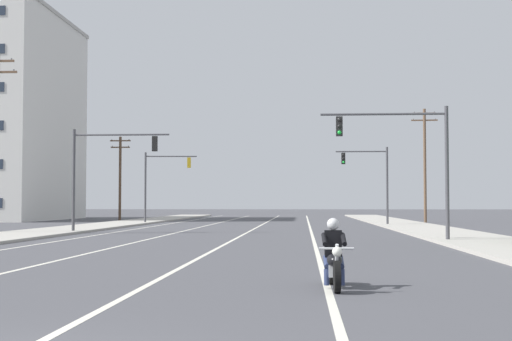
{
  "coord_description": "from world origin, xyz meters",
  "views": [
    {
      "loc": [
        3.55,
        -7.09,
        1.78
      ],
      "look_at": [
        1.68,
        21.7,
        3.08
      ],
      "focal_mm": 50.72,
      "sensor_mm": 36.0,
      "label": 1
    }
  ],
  "objects_px": {
    "traffic_signal_mid_right": "(372,174)",
    "traffic_signal_near_left": "(102,163)",
    "traffic_signal_mid_left": "(160,177)",
    "traffic_signal_near_right": "(409,151)",
    "utility_pole_right_far": "(425,161)",
    "utility_pole_left_far": "(120,175)",
    "motorcycle_with_rider": "(334,260)"
  },
  "relations": [
    {
      "from": "motorcycle_with_rider",
      "to": "utility_pole_right_far",
      "type": "bearing_deg",
      "value": 78.48
    },
    {
      "from": "traffic_signal_mid_right",
      "to": "utility_pole_left_far",
      "type": "distance_m",
      "value": 26.88
    },
    {
      "from": "traffic_signal_near_right",
      "to": "utility_pole_left_far",
      "type": "bearing_deg",
      "value": 121.68
    },
    {
      "from": "traffic_signal_near_left",
      "to": "utility_pole_right_far",
      "type": "height_order",
      "value": "utility_pole_right_far"
    },
    {
      "from": "motorcycle_with_rider",
      "to": "traffic_signal_mid_left",
      "type": "xyz_separation_m",
      "value": [
        -13.05,
        46.95,
        3.49
      ]
    },
    {
      "from": "traffic_signal_near_right",
      "to": "utility_pole_right_far",
      "type": "relative_size",
      "value": 0.6
    },
    {
      "from": "traffic_signal_near_left",
      "to": "utility_pole_left_far",
      "type": "height_order",
      "value": "utility_pole_left_far"
    },
    {
      "from": "traffic_signal_near_right",
      "to": "traffic_signal_near_left",
      "type": "distance_m",
      "value": 19.1
    },
    {
      "from": "utility_pole_left_far",
      "to": "traffic_signal_mid_right",
      "type": "bearing_deg",
      "value": -28.91
    },
    {
      "from": "traffic_signal_mid_right",
      "to": "utility_pole_left_far",
      "type": "xyz_separation_m",
      "value": [
        -23.52,
        12.99,
        0.46
      ]
    },
    {
      "from": "traffic_signal_near_left",
      "to": "utility_pole_left_far",
      "type": "distance_m",
      "value": 28.65
    },
    {
      "from": "motorcycle_with_rider",
      "to": "traffic_signal_near_left",
      "type": "bearing_deg",
      "value": 114.95
    },
    {
      "from": "traffic_signal_mid_left",
      "to": "utility_pole_right_far",
      "type": "relative_size",
      "value": 0.6
    },
    {
      "from": "traffic_signal_near_right",
      "to": "utility_pole_left_far",
      "type": "height_order",
      "value": "utility_pole_left_far"
    },
    {
      "from": "utility_pole_right_far",
      "to": "traffic_signal_near_right",
      "type": "bearing_deg",
      "value": -100.65
    },
    {
      "from": "traffic_signal_mid_right",
      "to": "traffic_signal_mid_left",
      "type": "relative_size",
      "value": 1.0
    },
    {
      "from": "motorcycle_with_rider",
      "to": "traffic_signal_near_right",
      "type": "relative_size",
      "value": 0.35
    },
    {
      "from": "traffic_signal_mid_left",
      "to": "utility_pole_left_far",
      "type": "xyz_separation_m",
      "value": [
        -5.63,
        8.14,
        0.43
      ]
    },
    {
      "from": "traffic_signal_near_right",
      "to": "traffic_signal_mid_left",
      "type": "height_order",
      "value": "same"
    },
    {
      "from": "motorcycle_with_rider",
      "to": "traffic_signal_near_left",
      "type": "height_order",
      "value": "traffic_signal_near_left"
    },
    {
      "from": "traffic_signal_near_right",
      "to": "utility_pole_right_far",
      "type": "distance_m",
      "value": 33.98
    },
    {
      "from": "utility_pole_left_far",
      "to": "traffic_signal_near_left",
      "type": "bearing_deg",
      "value": -77.74
    },
    {
      "from": "traffic_signal_near_right",
      "to": "traffic_signal_near_left",
      "type": "height_order",
      "value": "same"
    },
    {
      "from": "utility_pole_left_far",
      "to": "utility_pole_right_far",
      "type": "bearing_deg",
      "value": -7.25
    },
    {
      "from": "traffic_signal_near_left",
      "to": "traffic_signal_mid_right",
      "type": "relative_size",
      "value": 1.0
    },
    {
      "from": "traffic_signal_near_left",
      "to": "traffic_signal_mid_left",
      "type": "bearing_deg",
      "value": 91.29
    },
    {
      "from": "motorcycle_with_rider",
      "to": "utility_pole_left_far",
      "type": "bearing_deg",
      "value": 108.74
    },
    {
      "from": "traffic_signal_near_left",
      "to": "utility_pole_right_far",
      "type": "xyz_separation_m",
      "value": [
        23.08,
        24.28,
        1.44
      ]
    },
    {
      "from": "traffic_signal_near_right",
      "to": "traffic_signal_mid_right",
      "type": "relative_size",
      "value": 1.0
    },
    {
      "from": "traffic_signal_mid_right",
      "to": "traffic_signal_near_left",
      "type": "bearing_deg",
      "value": -139.3
    },
    {
      "from": "utility_pole_right_far",
      "to": "utility_pole_left_far",
      "type": "bearing_deg",
      "value": 172.75
    },
    {
      "from": "traffic_signal_near_right",
      "to": "traffic_signal_mid_left",
      "type": "xyz_separation_m",
      "value": [
        -17.25,
        28.94,
        -0.08
      ]
    }
  ]
}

